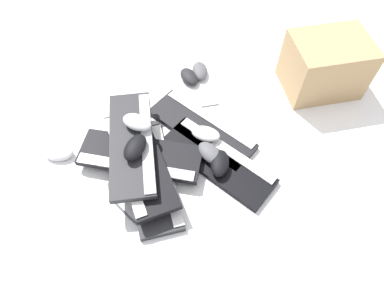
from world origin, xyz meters
name	(u,v)px	position (x,y,z in m)	size (l,w,h in m)	color
ground_plane	(180,162)	(0.00, 0.00, 0.00)	(3.20, 3.20, 0.00)	white
keyboard_0	(202,128)	(0.16, -0.06, 0.01)	(0.35, 0.46, 0.03)	black
keyboard_1	(152,177)	(-0.08, 0.08, 0.01)	(0.46, 0.32, 0.03)	#232326
keyboard_2	(218,161)	(0.02, -0.14, 0.01)	(0.35, 0.46, 0.03)	black
keyboard_3	(140,156)	(-0.03, 0.14, 0.04)	(0.15, 0.44, 0.03)	black
keyboard_4	(139,160)	(-0.06, 0.13, 0.07)	(0.45, 0.36, 0.03)	black
keyboard_5	(132,143)	(-0.01, 0.16, 0.10)	(0.46, 0.28, 0.03)	#232326
mouse_0	(135,147)	(-0.05, 0.14, 0.14)	(0.11, 0.07, 0.04)	black
mouse_1	(137,122)	(0.05, 0.16, 0.14)	(0.11, 0.07, 0.04)	#B7B7BC
mouse_2	(189,77)	(0.42, 0.04, 0.02)	(0.11, 0.07, 0.04)	black
mouse_3	(206,134)	(0.11, -0.08, 0.05)	(0.11, 0.07, 0.04)	silver
mouse_4	(59,153)	(-0.05, 0.45, 0.02)	(0.11, 0.07, 0.04)	silver
mouse_5	(220,163)	(-0.01, -0.15, 0.05)	(0.11, 0.07, 0.04)	black
mouse_6	(210,153)	(0.03, -0.11, 0.05)	(0.11, 0.07, 0.04)	#4C4C51
mouse_7	(201,71)	(0.46, 0.00, 0.02)	(0.11, 0.07, 0.04)	#4C4C51
cable_0	(151,153)	(0.02, 0.11, 0.00)	(0.59, 0.35, 0.01)	#59595B
cardboard_box	(325,65)	(0.49, -0.51, 0.12)	(0.30, 0.23, 0.23)	tan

